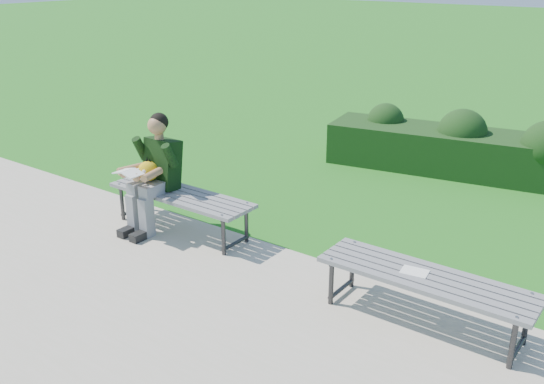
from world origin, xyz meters
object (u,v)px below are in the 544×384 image
object	(u,v)px
bench_right	(425,281)
bench_left	(181,198)
seated_boy	(154,169)
paper_sheet	(415,272)
hedge	(463,147)

from	to	relation	value
bench_right	bench_left	bearing A→B (deg)	176.58
bench_left	seated_boy	bearing A→B (deg)	-162.80
bench_right	seated_boy	bearing A→B (deg)	178.53
bench_left	bench_right	xyz separation A→B (m)	(2.96, -0.18, 0.00)
bench_left	paper_sheet	distance (m)	2.86
hedge	bench_left	xyz separation A→B (m)	(-1.82, -3.91, 0.03)
bench_right	hedge	bearing A→B (deg)	105.54
paper_sheet	seated_boy	bearing A→B (deg)	178.48
bench_right	paper_sheet	size ratio (longest dim) A/B	7.49
hedge	bench_right	size ratio (longest dim) A/B	2.12
bench_left	seated_boy	xyz separation A→B (m)	(-0.30, -0.09, 0.30)
bench_left	paper_sheet	xyz separation A→B (m)	(2.86, -0.18, 0.06)
hedge	bench_right	world-z (taller)	hedge
hedge	bench_right	bearing A→B (deg)	-74.46
bench_left	paper_sheet	size ratio (longest dim) A/B	7.49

